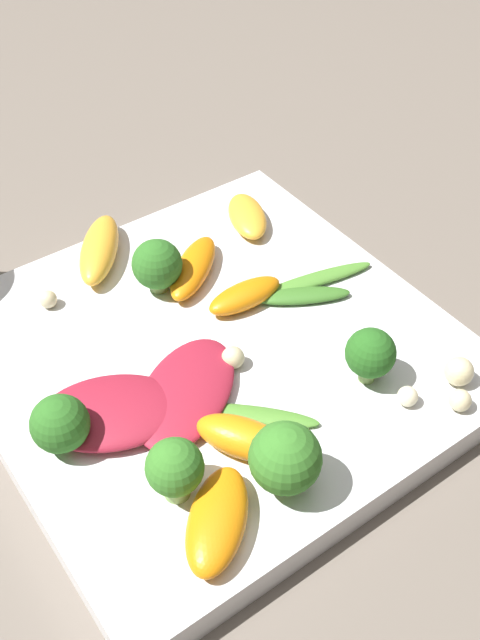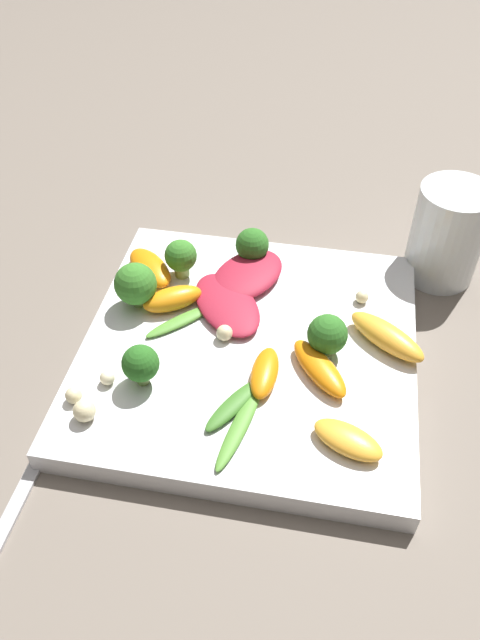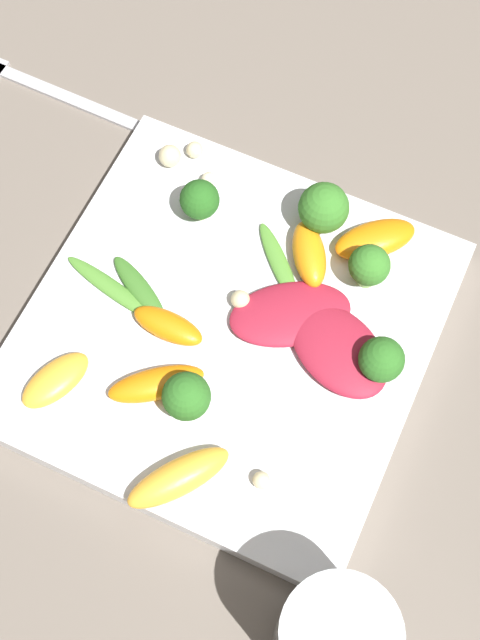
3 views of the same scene
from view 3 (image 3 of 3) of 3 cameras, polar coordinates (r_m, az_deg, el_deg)
The scene contains 25 objects.
ground_plane at distance 0.70m, azimuth -0.76°, elevation -1.27°, with size 2.40×2.40×0.00m, color #6B6056.
plate at distance 0.68m, azimuth -0.78°, elevation -0.91°, with size 0.30×0.30×0.02m.
drinking_glass at distance 0.60m, azimuth 6.00°, elevation -19.72°, with size 0.07×0.07×0.10m.
fork at distance 0.84m, azimuth -13.07°, elevation 14.58°, with size 0.02×0.19×0.01m.
radicchio_leaf_0 at distance 0.66m, azimuth 6.35°, elevation -1.92°, with size 0.09×0.10×0.01m.
radicchio_leaf_1 at distance 0.67m, azimuth 3.23°, elevation 0.38°, with size 0.10×0.11×0.01m.
orange_segment_0 at distance 0.69m, azimuth 4.45°, elevation 4.23°, with size 0.06×0.05×0.02m.
orange_segment_1 at distance 0.65m, azimuth -5.39°, elevation -4.10°, with size 0.06×0.07×0.02m.
orange_segment_2 at distance 0.66m, azimuth -11.72°, elevation -3.79°, with size 0.06×0.05×0.02m.
orange_segment_3 at distance 0.63m, azimuth -3.96°, elevation -10.03°, with size 0.08×0.07×0.02m.
orange_segment_4 at distance 0.71m, azimuth 8.64°, elevation 5.13°, with size 0.07×0.07×0.02m.
orange_segment_5 at distance 0.67m, azimuth -4.63°, elevation -0.37°, with size 0.02×0.06×0.02m.
broccoli_floret_0 at distance 0.63m, azimuth -3.17°, elevation -5.04°, with size 0.04×0.04×0.04m.
broccoli_floret_1 at distance 0.70m, azimuth -2.60°, elevation 7.68°, with size 0.03×0.03×0.04m.
broccoli_floret_2 at distance 0.69m, azimuth 5.38°, elevation 7.14°, with size 0.04×0.04×0.05m.
broccoli_floret_3 at distance 0.65m, azimuth 9.04°, elevation -2.52°, with size 0.03×0.03×0.04m.
broccoli_floret_4 at distance 0.68m, azimuth 8.27°, elevation 3.43°, with size 0.03×0.03×0.04m.
arugula_sprig_0 at distance 0.70m, azimuth 2.52°, elevation 3.66°, with size 0.06×0.06×0.01m.
arugula_sprig_1 at distance 0.69m, azimuth -8.19°, elevation 2.02°, with size 0.03×0.09×0.01m.
arugula_sprig_2 at distance 0.69m, azimuth -6.33°, elevation 2.21°, with size 0.05×0.07×0.01m.
macadamia_nut_0 at distance 0.75m, azimuth -2.92°, elevation 10.83°, with size 0.01×0.01×0.01m.
macadamia_nut_1 at distance 0.73m, azimuth -1.99°, elevation 8.96°, with size 0.01×0.01×0.01m.
macadamia_nut_2 at distance 0.68m, azimuth 0.24°, elevation 1.22°, with size 0.01×0.01×0.01m.
macadamia_nut_3 at distance 0.74m, azimuth -4.51°, elevation 10.43°, with size 0.02×0.02×0.02m.
macadamia_nut_4 at distance 0.63m, azimuth 1.38°, elevation -10.22°, with size 0.01×0.01×0.01m.
Camera 3 is at (0.24, 0.12, 0.64)m, focal length 50.00 mm.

